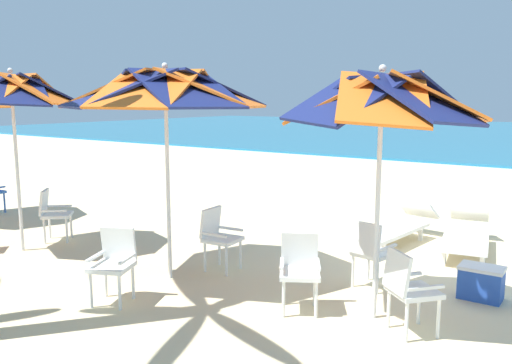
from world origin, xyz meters
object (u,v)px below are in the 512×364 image
Objects in this scene: sun_lounger_1 at (466,233)px; plastic_chair_1 at (408,287)px; plastic_chair_2 at (300,267)px; beach_umbrella_2 at (12,93)px; cooler_box at (481,282)px; plastic_chair_3 at (114,260)px; sun_lounger_2 at (395,226)px; plastic_chair_0 at (370,250)px; beach_umbrella_0 at (381,101)px; beach_umbrella_1 at (165,91)px; plastic_chair_4 at (218,235)px; plastic_chair_6 at (53,212)px.

plastic_chair_1 is at bearing -86.35° from sun_lounger_1.
plastic_chair_2 is 0.39× the size of sun_lounger_1.
beach_umbrella_2 is 5.62× the size of cooler_box.
sun_lounger_2 is at bearing 67.13° from plastic_chair_3.
sun_lounger_1 is at bearing 75.97° from plastic_chair_0.
beach_umbrella_2 reaches higher than plastic_chair_0.
sun_lounger_2 is (-1.30, 3.23, -0.22)m from plastic_chair_1.
plastic_chair_1 is 1.52m from cooler_box.
beach_umbrella_0 reaches higher than sun_lounger_2.
beach_umbrella_1 is 2.08m from plastic_chair_4.
beach_umbrella_0 is 2.75m from beach_umbrella_1.
beach_umbrella_0 is at bearing -124.02° from cooler_box.
cooler_box is (1.63, 1.49, -0.30)m from plastic_chair_2.
plastic_chair_4 and plastic_chair_6 have the same top height.
plastic_chair_1 is at bearing 2.09° from beach_umbrella_1.
plastic_chair_6 is 6.59m from cooler_box.
plastic_chair_0 is 3.11m from plastic_chair_3.
beach_umbrella_1 is at bearing -173.62° from beach_umbrella_0.
beach_umbrella_0 reaches higher than plastic_chair_4.
sun_lounger_2 is (4.75, 3.09, -0.22)m from plastic_chair_6.
beach_umbrella_1 is at bearing -129.61° from sun_lounger_1.
sun_lounger_2 reaches higher than cooler_box.
plastic_chair_0 is 5.70m from beach_umbrella_2.
plastic_chair_2 is 0.31× the size of beach_umbrella_2.
plastic_chair_0 is at bearing 9.48° from plastic_chair_6.
beach_umbrella_0 is at bearing -73.97° from sun_lounger_2.
plastic_chair_0 is 3.25m from beach_umbrella_1.
plastic_chair_1 is at bearing 19.04° from plastic_chair_3.
sun_lounger_1 is (2.62, 2.90, -0.22)m from plastic_chair_4.
plastic_chair_2 is 2.22m from cooler_box.
beach_umbrella_0 reaches higher than plastic_chair_1.
plastic_chair_3 is 5.36m from sun_lounger_1.
plastic_chair_3 is (-3.12, -1.08, 0.00)m from plastic_chair_1.
plastic_chair_4 is at bearing 169.55° from plastic_chair_1.
beach_umbrella_1 is at bearing 7.40° from beach_umbrella_2.
beach_umbrella_2 is at bearing -163.33° from cooler_box.
plastic_chair_0 is at bearing 69.95° from plastic_chair_2.
plastic_chair_0 is 1.00× the size of plastic_chair_6.
sun_lounger_1 is (-0.22, 3.43, -0.22)m from plastic_chair_1.
plastic_chair_3 is 0.39× the size of sun_lounger_1.
sun_lounger_2 is (1.85, 3.35, -2.17)m from beach_umbrella_1.
beach_umbrella_1 is at bearing -178.35° from plastic_chair_2.
plastic_chair_3 is 4.34m from cooler_box.
plastic_chair_2 is 1.73× the size of cooler_box.
plastic_chair_0 reaches higher than sun_lounger_2.
beach_umbrella_0 is 3.12× the size of plastic_chair_6.
beach_umbrella_1 reaches higher than plastic_chair_3.
beach_umbrella_2 is (-4.75, -0.42, 1.95)m from plastic_chair_2.
plastic_chair_1 reaches higher than sun_lounger_1.
plastic_chair_3 is (-2.69, -1.27, -1.83)m from beach_umbrella_0.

